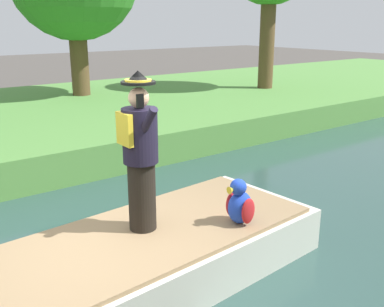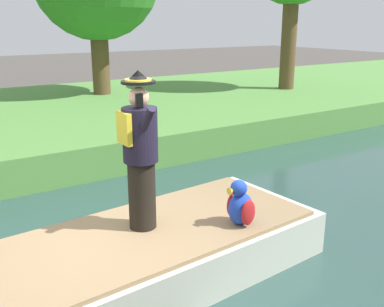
# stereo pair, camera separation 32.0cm
# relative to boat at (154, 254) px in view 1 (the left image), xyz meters

# --- Properties ---
(ground_plane) EXTENTS (80.00, 80.00, 0.00)m
(ground_plane) POSITION_rel_boat_xyz_m (0.00, -0.55, -0.40)
(ground_plane) COLOR #4C4742
(canal_water) EXTENTS (7.03, 48.00, 0.10)m
(canal_water) POSITION_rel_boat_xyz_m (0.00, -0.55, -0.35)
(canal_water) COLOR #2D4C47
(canal_water) RESTS_ON ground
(boat) EXTENTS (2.11, 4.32, 0.61)m
(boat) POSITION_rel_boat_xyz_m (0.00, 0.00, 0.00)
(boat) COLOR silver
(boat) RESTS_ON canal_water
(person_pirate) EXTENTS (0.61, 0.42, 1.85)m
(person_pirate) POSITION_rel_boat_xyz_m (-0.12, -0.07, 1.23)
(person_pirate) COLOR black
(person_pirate) RESTS_ON boat
(parrot_plush) EXTENTS (0.36, 0.34, 0.57)m
(parrot_plush) POSITION_rel_boat_xyz_m (0.45, 0.94, 0.55)
(parrot_plush) COLOR blue
(parrot_plush) RESTS_ON boat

